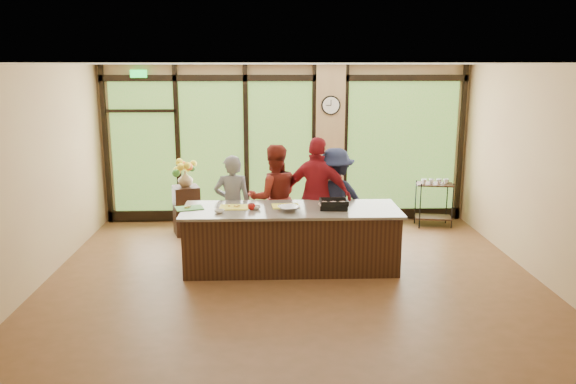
{
  "coord_description": "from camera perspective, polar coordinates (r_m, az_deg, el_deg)",
  "views": [
    {
      "loc": [
        -0.33,
        -7.7,
        2.98
      ],
      "look_at": [
        -0.04,
        0.4,
        1.15
      ],
      "focal_mm": 35.0,
      "sensor_mm": 36.0,
      "label": 1
    }
  ],
  "objects": [
    {
      "name": "cutting_board_right",
      "position": [
        8.38,
        -0.24,
        -1.43
      ],
      "size": [
        0.42,
        0.33,
        0.01
      ],
      "primitive_type": "cube",
      "rotation": [
        0.0,
        0.0,
        0.07
      ],
      "color": "yellow",
      "rests_on": "countertop"
    },
    {
      "name": "cook_right",
      "position": [
        9.13,
        4.74,
        -0.81
      ],
      "size": [
        1.12,
        0.67,
        1.69
      ],
      "primitive_type": "imported",
      "rotation": [
        0.0,
        0.0,
        3.18
      ],
      "color": "#1A203B",
      "rests_on": "floor"
    },
    {
      "name": "wall_clock",
      "position": [
        10.66,
        4.37,
        8.78
      ],
      "size": [
        0.36,
        0.04,
        0.36
      ],
      "color": "black",
      "rests_on": "window_wall"
    },
    {
      "name": "mixing_bowl",
      "position": [
        8.11,
        0.08,
        -1.7
      ],
      "size": [
        0.39,
        0.39,
        0.07
      ],
      "primitive_type": "imported",
      "rotation": [
        0.0,
        0.0,
        0.4
      ],
      "color": "silver",
      "rests_on": "countertop"
    },
    {
      "name": "left_wall",
      "position": [
        8.46,
        -24.02,
        1.56
      ],
      "size": [
        0.0,
        6.0,
        6.0
      ],
      "primitive_type": "plane",
      "rotation": [
        1.57,
        0.0,
        1.57
      ],
      "color": "tan",
      "rests_on": "floor"
    },
    {
      "name": "back_wall",
      "position": [
        10.81,
        -0.27,
        4.87
      ],
      "size": [
        7.0,
        0.0,
        7.0
      ],
      "primitive_type": "plane",
      "rotation": [
        1.57,
        0.0,
        0.0
      ],
      "color": "tan",
      "rests_on": "floor"
    },
    {
      "name": "right_wall",
      "position": [
        8.73,
        24.04,
        1.87
      ],
      "size": [
        0.0,
        6.0,
        6.0
      ],
      "primitive_type": "plane",
      "rotation": [
        1.57,
        0.0,
        -1.57
      ],
      "color": "tan",
      "rests_on": "floor"
    },
    {
      "name": "countertop",
      "position": [
        8.27,
        0.31,
        -1.81
      ],
      "size": [
        3.2,
        1.1,
        0.04
      ],
      "primitive_type": "cube",
      "color": "gray",
      "rests_on": "island_base"
    },
    {
      "name": "bar_cart",
      "position": [
        10.9,
        14.62,
        -0.58
      ],
      "size": [
        0.72,
        0.49,
        0.91
      ],
      "rotation": [
        0.0,
        0.0,
        -0.18
      ],
      "color": "black",
      "rests_on": "floor"
    },
    {
      "name": "island_base",
      "position": [
        8.4,
        0.3,
        -4.85
      ],
      "size": [
        3.1,
        1.0,
        0.88
      ],
      "primitive_type": "cube",
      "color": "black",
      "rests_on": "floor"
    },
    {
      "name": "cook_midleft",
      "position": [
        9.11,
        -1.42,
        -0.61
      ],
      "size": [
        0.95,
        0.8,
        1.75
      ],
      "primitive_type": "imported",
      "rotation": [
        0.0,
        0.0,
        3.31
      ],
      "color": "maroon",
      "rests_on": "floor"
    },
    {
      "name": "window_wall",
      "position": [
        10.78,
        0.61,
        4.29
      ],
      "size": [
        6.9,
        0.12,
        3.0
      ],
      "color": "tan",
      "rests_on": "floor"
    },
    {
      "name": "cutting_board_center",
      "position": [
        8.35,
        -5.49,
        -1.55
      ],
      "size": [
        0.44,
        0.33,
        0.01
      ],
      "primitive_type": "cube",
      "rotation": [
        0.0,
        0.0,
        -0.02
      ],
      "color": "yellow",
      "rests_on": "countertop"
    },
    {
      "name": "red_ramekin",
      "position": [
        8.2,
        -3.73,
        -1.51
      ],
      "size": [
        0.13,
        0.13,
        0.09
      ],
      "primitive_type": "imported",
      "rotation": [
        0.0,
        0.0,
        0.13
      ],
      "color": "#A01310",
      "rests_on": "countertop"
    },
    {
      "name": "flower_vase",
      "position": [
        10.12,
        -10.39,
        1.33
      ],
      "size": [
        0.33,
        0.33,
        0.28
      ],
      "primitive_type": "imported",
      "rotation": [
        0.0,
        0.0,
        0.32
      ],
      "color": "#987E53",
      "rests_on": "flower_stand"
    },
    {
      "name": "prep_bowl_mid",
      "position": [
        8.24,
        -3.33,
        -1.58
      ],
      "size": [
        0.18,
        0.18,
        0.05
      ],
      "primitive_type": "imported",
      "rotation": [
        0.0,
        0.0,
        -0.17
      ],
      "color": "silver",
      "rests_on": "countertop"
    },
    {
      "name": "cook_left",
      "position": [
        8.99,
        -5.65,
        -1.31
      ],
      "size": [
        0.6,
        0.41,
        1.61
      ],
      "primitive_type": "imported",
      "rotation": [
        0.0,
        0.0,
        3.18
      ],
      "color": "slate",
      "rests_on": "floor"
    },
    {
      "name": "floor",
      "position": [
        8.26,
        0.38,
        -8.39
      ],
      "size": [
        7.0,
        7.0,
        0.0
      ],
      "primitive_type": "plane",
      "color": "brown",
      "rests_on": "ground"
    },
    {
      "name": "ceiling",
      "position": [
        7.71,
        0.42,
        12.9
      ],
      "size": [
        7.0,
        7.0,
        0.0
      ],
      "primitive_type": "plane",
      "rotation": [
        3.14,
        0.0,
        0.0
      ],
      "color": "white",
      "rests_on": "back_wall"
    },
    {
      "name": "prep_bowl_near",
      "position": [
        8.07,
        -6.99,
        -1.96
      ],
      "size": [
        0.15,
        0.15,
        0.05
      ],
      "primitive_type": "imported",
      "rotation": [
        0.0,
        0.0,
        0.05
      ],
      "color": "silver",
      "rests_on": "countertop"
    },
    {
      "name": "flower_stand",
      "position": [
        10.25,
        -10.26,
        -1.83
      ],
      "size": [
        0.55,
        0.55,
        0.88
      ],
      "primitive_type": "cube",
      "rotation": [
        0.0,
        0.0,
        0.31
      ],
      "color": "black",
      "rests_on": "floor"
    },
    {
      "name": "prep_bowl_far",
      "position": [
        8.44,
        3.51,
        -1.29
      ],
      "size": [
        0.13,
        0.13,
        0.03
      ],
      "primitive_type": "imported",
      "rotation": [
        0.0,
        0.0,
        -0.05
      ],
      "color": "silver",
      "rests_on": "countertop"
    },
    {
      "name": "cutting_board_left",
      "position": [
        8.39,
        -10.0,
        -1.62
      ],
      "size": [
        0.46,
        0.4,
        0.01
      ],
      "primitive_type": "cube",
      "rotation": [
        0.0,
        0.0,
        0.3
      ],
      "color": "#3D8A32",
      "rests_on": "countertop"
    },
    {
      "name": "cook_midright",
      "position": [
        8.96,
        3.04,
        -0.42
      ],
      "size": [
        1.2,
        0.87,
        1.88
      ],
      "primitive_type": "imported",
      "rotation": [
        0.0,
        0.0,
        2.72
      ],
      "color": "maroon",
      "rests_on": "floor"
    },
    {
      "name": "roasting_pan",
      "position": [
        8.26,
        4.67,
        -1.48
      ],
      "size": [
        0.42,
        0.34,
        0.07
      ],
      "primitive_type": "cube",
      "rotation": [
        0.0,
        0.0,
        -0.09
      ],
      "color": "black",
      "rests_on": "countertop"
    }
  ]
}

